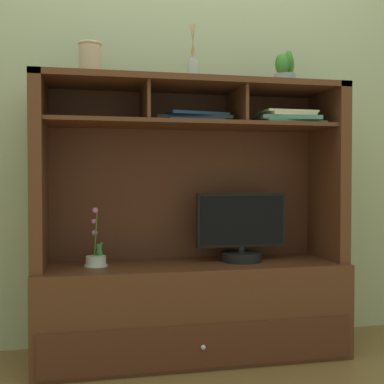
{
  "coord_description": "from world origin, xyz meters",
  "views": [
    {
      "loc": [
        -0.53,
        -2.5,
        0.91
      ],
      "look_at": [
        0.0,
        0.0,
        0.85
      ],
      "focal_mm": 46.43,
      "sensor_mm": 36.0,
      "label": 1
    }
  ],
  "objects_px": {
    "magazine_stack_left": "(193,119)",
    "potted_orchid": "(96,257)",
    "media_console": "(192,274)",
    "tv_monitor": "(241,232)",
    "potted_succulent": "(284,71)",
    "magazine_stack_centre": "(287,118)",
    "diffuser_bottle": "(193,70)",
    "ceramic_vase": "(90,60)"
  },
  "relations": [
    {
      "from": "media_console",
      "to": "tv_monitor",
      "type": "xyz_separation_m",
      "value": [
        0.27,
        -0.02,
        0.21
      ]
    },
    {
      "from": "media_console",
      "to": "tv_monitor",
      "type": "distance_m",
      "value": 0.34
    },
    {
      "from": "magazine_stack_left",
      "to": "magazine_stack_centre",
      "type": "bearing_deg",
      "value": -11.37
    },
    {
      "from": "tv_monitor",
      "to": "magazine_stack_centre",
      "type": "relative_size",
      "value": 1.33
    },
    {
      "from": "potted_orchid",
      "to": "ceramic_vase",
      "type": "height_order",
      "value": "ceramic_vase"
    },
    {
      "from": "tv_monitor",
      "to": "magazine_stack_centre",
      "type": "distance_m",
      "value": 0.64
    },
    {
      "from": "diffuser_bottle",
      "to": "tv_monitor",
      "type": "bearing_deg",
      "value": 3.96
    },
    {
      "from": "magazine_stack_left",
      "to": "diffuser_bottle",
      "type": "distance_m",
      "value": 0.25
    },
    {
      "from": "diffuser_bottle",
      "to": "potted_succulent",
      "type": "distance_m",
      "value": 0.51
    },
    {
      "from": "tv_monitor",
      "to": "magazine_stack_left",
      "type": "bearing_deg",
      "value": 166.94
    },
    {
      "from": "magazine_stack_left",
      "to": "potted_succulent",
      "type": "relative_size",
      "value": 2.21
    },
    {
      "from": "media_console",
      "to": "magazine_stack_left",
      "type": "height_order",
      "value": "media_console"
    },
    {
      "from": "media_console",
      "to": "potted_succulent",
      "type": "xyz_separation_m",
      "value": [
        0.51,
        0.0,
        1.07
      ]
    },
    {
      "from": "media_console",
      "to": "diffuser_bottle",
      "type": "bearing_deg",
      "value": -90.0
    },
    {
      "from": "potted_orchid",
      "to": "potted_succulent",
      "type": "relative_size",
      "value": 1.6
    },
    {
      "from": "magazine_stack_centre",
      "to": "potted_orchid",
      "type": "bearing_deg",
      "value": 177.02
    },
    {
      "from": "media_console",
      "to": "ceramic_vase",
      "type": "distance_m",
      "value": 1.19
    },
    {
      "from": "diffuser_bottle",
      "to": "magazine_stack_centre",
      "type": "bearing_deg",
      "value": -2.41
    },
    {
      "from": "magazine_stack_centre",
      "to": "potted_succulent",
      "type": "xyz_separation_m",
      "value": [
        0.01,
        0.06,
        0.26
      ]
    },
    {
      "from": "tv_monitor",
      "to": "ceramic_vase",
      "type": "xyz_separation_m",
      "value": [
        -0.78,
        0.01,
        0.86
      ]
    },
    {
      "from": "magazine_stack_centre",
      "to": "potted_succulent",
      "type": "relative_size",
      "value": 1.97
    },
    {
      "from": "tv_monitor",
      "to": "potted_orchid",
      "type": "distance_m",
      "value": 0.76
    },
    {
      "from": "magazine_stack_left",
      "to": "potted_orchid",
      "type": "bearing_deg",
      "value": -174.76
    },
    {
      "from": "media_console",
      "to": "potted_succulent",
      "type": "distance_m",
      "value": 1.19
    },
    {
      "from": "ceramic_vase",
      "to": "potted_succulent",
      "type": "bearing_deg",
      "value": 0.29
    },
    {
      "from": "potted_orchid",
      "to": "magazine_stack_centre",
      "type": "xyz_separation_m",
      "value": [
        0.99,
        -0.05,
        0.71
      ]
    },
    {
      "from": "potted_orchid",
      "to": "potted_succulent",
      "type": "xyz_separation_m",
      "value": [
        1.0,
        0.01,
        0.97
      ]
    },
    {
      "from": "potted_orchid",
      "to": "magazine_stack_left",
      "type": "distance_m",
      "value": 0.87
    },
    {
      "from": "potted_orchid",
      "to": "diffuser_bottle",
      "type": "height_order",
      "value": "diffuser_bottle"
    },
    {
      "from": "tv_monitor",
      "to": "diffuser_bottle",
      "type": "relative_size",
      "value": 1.66
    },
    {
      "from": "media_console",
      "to": "tv_monitor",
      "type": "height_order",
      "value": "media_console"
    },
    {
      "from": "potted_orchid",
      "to": "ceramic_vase",
      "type": "relative_size",
      "value": 1.69
    },
    {
      "from": "magazine_stack_centre",
      "to": "ceramic_vase",
      "type": "xyz_separation_m",
      "value": [
        -1.01,
        0.05,
        0.27
      ]
    },
    {
      "from": "potted_succulent",
      "to": "ceramic_vase",
      "type": "bearing_deg",
      "value": -179.71
    },
    {
      "from": "media_console",
      "to": "potted_orchid",
      "type": "xyz_separation_m",
      "value": [
        -0.49,
        -0.0,
        0.1
      ]
    },
    {
      "from": "tv_monitor",
      "to": "diffuser_bottle",
      "type": "bearing_deg",
      "value": -176.04
    },
    {
      "from": "media_console",
      "to": "magazine_stack_centre",
      "type": "bearing_deg",
      "value": -6.27
    },
    {
      "from": "magazine_stack_left",
      "to": "ceramic_vase",
      "type": "xyz_separation_m",
      "value": [
        -0.53,
        -0.05,
        0.27
      ]
    },
    {
      "from": "media_console",
      "to": "magazine_stack_left",
      "type": "relative_size",
      "value": 3.87
    },
    {
      "from": "potted_orchid",
      "to": "ceramic_vase",
      "type": "bearing_deg",
      "value": 179.46
    },
    {
      "from": "magazine_stack_centre",
      "to": "diffuser_bottle",
      "type": "xyz_separation_m",
      "value": [
        -0.5,
        0.02,
        0.24
      ]
    },
    {
      "from": "tv_monitor",
      "to": "diffuser_bottle",
      "type": "height_order",
      "value": "diffuser_bottle"
    }
  ]
}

